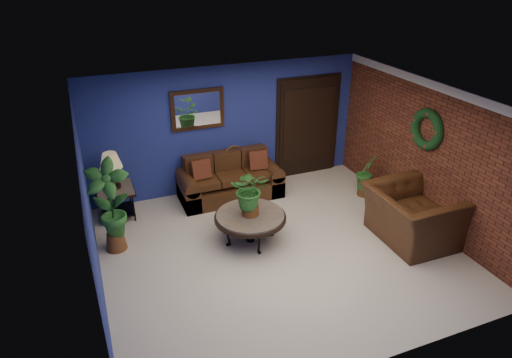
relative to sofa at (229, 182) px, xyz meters
name	(u,v)px	position (x,y,z in m)	size (l,w,h in m)	color
floor	(279,250)	(0.14, -2.07, -0.29)	(5.50, 5.50, 0.00)	beige
wall_back	(228,128)	(0.14, 0.43, 0.96)	(5.50, 0.04, 2.50)	navy
wall_left	(90,217)	(-2.61, -2.07, 0.96)	(0.04, 5.00, 2.50)	navy
wall_right_brick	(427,155)	(2.89, -2.07, 0.96)	(0.04, 5.00, 2.50)	brown
ceiling	(283,101)	(0.14, -2.07, 2.21)	(5.50, 5.00, 0.02)	silver
crown_molding	(438,87)	(2.86, -2.07, 2.14)	(0.03, 5.00, 0.14)	white
wall_mirror	(198,110)	(-0.46, 0.39, 1.43)	(1.02, 0.06, 0.77)	#482B16
closet_door	(307,127)	(1.89, 0.40, 0.76)	(1.44, 0.06, 2.18)	black
wreath	(427,129)	(2.83, -2.02, 1.41)	(0.72, 0.72, 0.16)	black
sofa	(229,182)	(0.00, 0.00, 0.00)	(1.97, 0.85, 0.89)	#442713
coffee_table	(250,217)	(-0.19, -1.64, 0.16)	(1.19, 1.19, 0.51)	#524E48
end_table	(116,195)	(-2.16, -0.02, 0.17)	(0.66, 0.66, 0.60)	#524E48
table_lamp	(111,166)	(-2.16, -0.02, 0.72)	(0.39, 0.39, 0.64)	#482B16
side_chair	(236,168)	(0.17, 0.05, 0.27)	(0.48, 0.48, 0.99)	#553418
armchair	(411,216)	(2.29, -2.58, 0.16)	(1.38, 1.21, 0.90)	#442713
coffee_plant	(250,190)	(-0.19, -1.64, 0.66)	(0.75, 0.70, 0.80)	brown
floor_plant	(366,174)	(2.49, -0.98, 0.16)	(0.44, 0.38, 0.87)	brown
tall_plant	(110,203)	(-2.31, -1.05, 0.56)	(0.80, 0.67, 1.56)	brown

